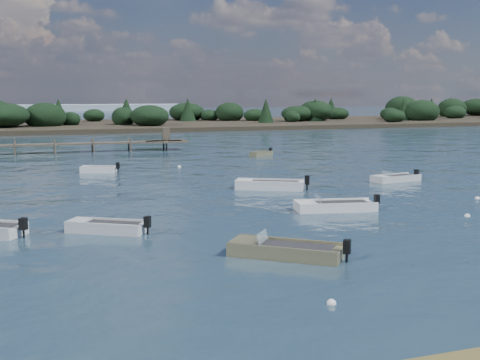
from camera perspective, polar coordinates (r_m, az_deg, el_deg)
name	(u,v)px	position (r m, az deg, el deg)	size (l,w,h in m)	color
ground	(120,143)	(84.63, -11.35, 3.46)	(400.00, 400.00, 0.00)	#182A38
dinghy_extra_a	(270,187)	(42.74, 2.83, -0.63)	(5.05, 3.67, 1.32)	silver
dinghy_mid_white_b	(395,179)	(48.08, 14.53, 0.05)	(4.34, 2.11, 1.06)	#B0B4B7
tender_far_grey_b	(261,155)	(65.68, 2.03, 2.43)	(2.97, 2.14, 1.03)	#6C6848
tender_far_white	(99,171)	(53.07, -13.26, 0.86)	(3.35, 2.12, 1.13)	silver
dinghy_extra_b	(107,229)	(30.23, -12.53, -4.56)	(4.00, 3.13, 1.13)	#B0B4B7
dinghy_mid_white_a	(335,208)	(35.39, 8.98, -2.62)	(5.06, 2.57, 1.16)	silver
dinghy_near_olive	(285,253)	(25.27, 4.31, -6.88)	(4.70, 4.23, 1.22)	#6C6848
buoy_a	(331,304)	(20.00, 8.65, -11.53)	(0.32, 0.32, 0.32)	white
buoy_b	(467,216)	(35.55, 20.75, -3.25)	(0.32, 0.32, 0.32)	white
buoy_c	(2,223)	(33.88, -21.65, -3.84)	(0.32, 0.32, 0.32)	white
buoy_d	(477,199)	(41.73, 21.57, -1.66)	(0.32, 0.32, 0.32)	white
buoy_e	(179,167)	(55.95, -5.78, 1.24)	(0.32, 0.32, 0.32)	white
far_headland	(212,116)	(128.87, -2.65, 6.05)	(190.00, 40.00, 5.80)	black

